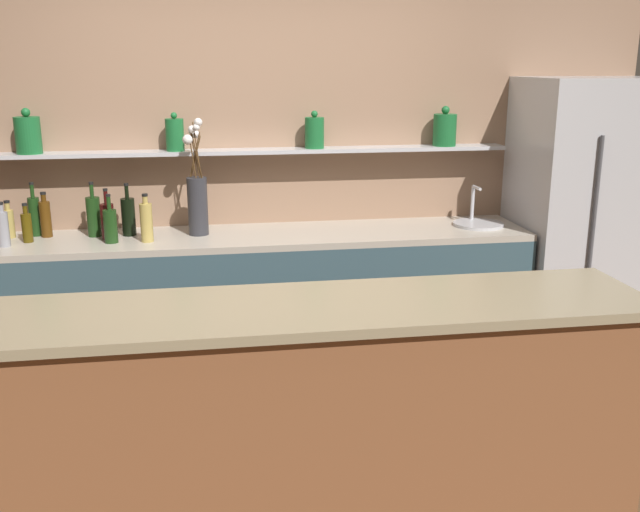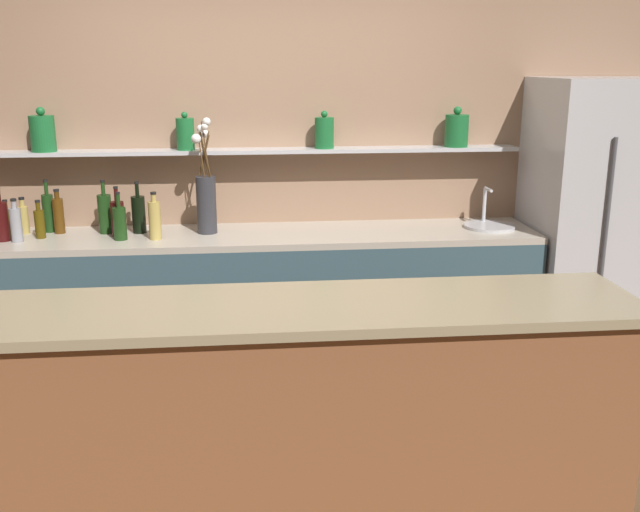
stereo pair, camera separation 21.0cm
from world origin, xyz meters
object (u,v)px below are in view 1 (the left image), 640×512
at_px(bottle_wine_10, 108,221).
at_px(bottle_oil_0, 27,227).
at_px(bottle_spirit_4, 146,222).
at_px(bottle_wine_8, 110,225).
at_px(bottle_wine_5, 35,215).
at_px(flower_vase, 197,197).
at_px(bottle_wine_3, 128,216).
at_px(bottle_spirit_1, 3,228).
at_px(bottle_wine_9, 94,216).
at_px(bottle_spirit_2, 46,218).
at_px(refrigerator, 586,221).
at_px(bottle_spirit_7, 9,222).
at_px(sink_fixture, 478,222).

bearing_deg(bottle_wine_10, bottle_oil_0, -178.54).
height_order(bottle_spirit_4, bottle_wine_8, bottle_wine_8).
relative_size(bottle_wine_5, bottle_wine_8, 1.14).
height_order(flower_vase, bottle_wine_3, flower_vase).
bearing_deg(bottle_oil_0, bottle_spirit_1, -142.45).
bearing_deg(bottle_wine_8, bottle_wine_9, 122.62).
distance_m(bottle_spirit_2, bottle_wine_5, 0.08).
relative_size(bottle_oil_0, bottle_wine_3, 0.72).
bearing_deg(flower_vase, refrigerator, -1.85).
xyz_separation_m(flower_vase, bottle_wine_8, (-0.51, -0.13, -0.13)).
height_order(bottle_spirit_7, bottle_wine_9, bottle_wine_9).
xyz_separation_m(flower_vase, bottle_oil_0, (-1.00, -0.03, -0.14)).
bearing_deg(bottle_spirit_2, bottle_spirit_4, -19.84).
bearing_deg(bottle_oil_0, refrigerator, -0.78).
height_order(bottle_spirit_1, bottle_wine_5, bottle_wine_5).
height_order(flower_vase, bottle_wine_9, flower_vase).
relative_size(bottle_spirit_4, bottle_wine_9, 0.86).
height_order(bottle_oil_0, bottle_wine_3, bottle_wine_3).
distance_m(flower_vase, bottle_spirit_2, 0.93).
height_order(refrigerator, flower_vase, refrigerator).
relative_size(bottle_spirit_7, bottle_wine_8, 0.79).
relative_size(flower_vase, bottle_wine_8, 2.46).
distance_m(bottle_spirit_2, bottle_spirit_7, 0.22).
relative_size(sink_fixture, bottle_wine_3, 1.01).
relative_size(bottle_spirit_1, bottle_spirit_7, 1.14).
height_order(bottle_spirit_2, bottle_spirit_4, bottle_spirit_4).
relative_size(flower_vase, sink_fixture, 2.20).
height_order(bottle_wine_5, bottle_wine_9, bottle_wine_9).
bearing_deg(bottle_wine_8, bottle_spirit_2, 152.34).
relative_size(bottle_spirit_4, bottle_wine_5, 0.87).
relative_size(refrigerator, flower_vase, 2.60).
bearing_deg(bottle_wine_9, bottle_spirit_2, 174.58).
bearing_deg(flower_vase, bottle_spirit_1, -173.86).
distance_m(bottle_wine_3, bottle_spirit_7, 0.71).
bearing_deg(bottle_wine_3, bottle_wine_9, 176.89).
bearing_deg(bottle_spirit_1, bottle_wine_3, 13.77).
height_order(bottle_spirit_1, bottle_spirit_7, bottle_spirit_1).
bearing_deg(bottle_spirit_4, refrigerator, 1.05).
bearing_deg(bottle_spirit_2, bottle_wine_9, -5.42).
bearing_deg(bottle_wine_5, bottle_spirit_1, -116.18).
bearing_deg(bottle_wine_3, bottle_wine_8, -116.65).
bearing_deg(bottle_wine_5, sink_fixture, -3.39).
xyz_separation_m(bottle_wine_5, bottle_spirit_7, (-0.15, -0.03, -0.03)).
distance_m(flower_vase, bottle_wine_9, 0.64).
bearing_deg(bottle_wine_9, refrigerator, -2.57).
distance_m(refrigerator, sink_fixture, 0.74).
distance_m(bottle_wine_3, bottle_spirit_4, 0.22).
xyz_separation_m(refrigerator, flower_vase, (-2.55, 0.08, 0.23)).
distance_m(flower_vase, sink_fixture, 1.82).
bearing_deg(flower_vase, bottle_spirit_2, 174.52).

